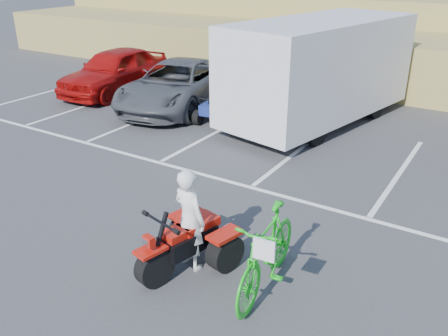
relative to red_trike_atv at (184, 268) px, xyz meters
The scene contains 11 objects.
ground 1.04m from the red_trike_atv, 120.93° to the left, with size 100.00×100.00×0.00m, color #3C3C3F.
parking_stripes 4.97m from the red_trike_atv, 86.18° to the left, with size 28.00×5.16×0.01m.
grass_embankment 16.44m from the red_trike_atv, 91.87° to the left, with size 40.00×8.50×3.10m.
red_trike_atv is the anchor object (origin of this frame).
rider 0.91m from the red_trike_atv, 76.61° to the left, with size 0.65×0.43×1.79m, color white.
green_dirt_bike 1.58m from the red_trike_atv, 11.38° to the left, with size 0.64×2.26×1.36m, color #14BF19.
grey_pickup 9.59m from the red_trike_atv, 127.68° to the left, with size 2.60×5.63×1.56m, color #44464B.
red_car 12.00m from the red_trike_atv, 139.05° to the left, with size 1.99×4.94×1.68m, color #9D0A08.
cargo_trailer 8.75m from the red_trike_atv, 97.26° to the left, with size 4.06×7.19×3.16m.
quad_atv_blue 7.77m from the red_trike_atv, 118.91° to the left, with size 1.02×1.37×0.90m, color navy, non-canonical shape.
quad_atv_green 7.85m from the red_trike_atv, 107.69° to the left, with size 1.04×1.39×0.91m, color #14591C, non-canonical shape.
Camera 1 is at (4.63, -6.17, 4.84)m, focal length 38.00 mm.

